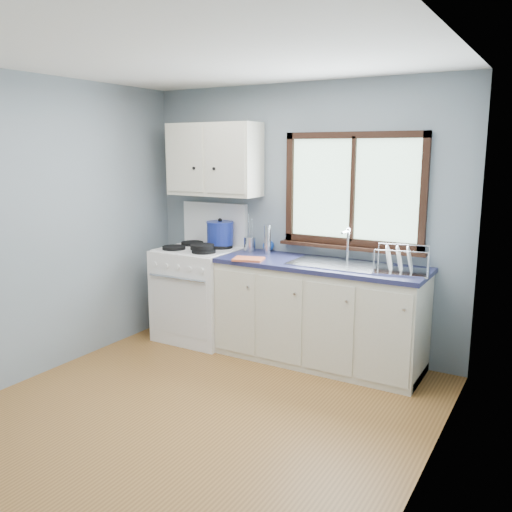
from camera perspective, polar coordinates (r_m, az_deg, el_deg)
The scene contains 18 objects.
floor at distance 4.06m, azimuth -7.35°, elevation -16.99°, with size 3.20×3.60×0.02m, color olive.
ceiling at distance 3.63m, azimuth -8.41°, elevation 20.75°, with size 3.20×3.60×0.02m, color white.
wall_back at distance 5.17m, azimuth 4.62°, elevation 3.92°, with size 3.20×0.02×2.50m, color gray.
wall_left at distance 4.79m, azimuth -23.22°, elevation 2.48°, with size 0.02×3.60×2.50m, color gray.
wall_right at distance 2.95m, azimuth 17.66°, elevation -2.07°, with size 0.02×3.60×2.50m, color gray.
gas_range at distance 5.51m, azimuth -6.01°, elevation -3.67°, with size 0.76×0.69×1.36m.
base_cabinets at distance 4.92m, azimuth 6.60°, elevation -6.52°, with size 1.85×0.60×0.88m.
countertop at distance 4.79m, azimuth 6.72°, elevation -0.93°, with size 1.89×0.64×0.04m, color #1A1D3F.
sink at distance 4.74m, azimuth 8.71°, elevation -1.64°, with size 0.84×0.46×0.44m.
window at distance 4.90m, azimuth 10.14°, elevation 6.04°, with size 1.36×0.10×1.03m.
upper_cabinets at distance 5.39m, azimuth -4.45°, elevation 10.09°, with size 0.95×0.35×0.70m.
skillet at distance 5.19m, azimuth -5.64°, elevation 0.96°, with size 0.37×0.30×0.05m.
stockpot at distance 5.42m, azimuth -3.80°, elevation 2.45°, with size 0.32×0.32×0.27m.
utensil_crock at distance 5.26m, azimuth -0.66°, elevation 1.26°, with size 0.13×0.13×0.36m.
thermos at distance 5.13m, azimuth 1.21°, elevation 1.74°, with size 0.06×0.06×0.28m, color silver.
soap_bottle at distance 5.25m, azimuth 1.24°, elevation 1.94°, with size 0.11×0.11×0.27m, color #1443AA.
dish_towel at distance 4.86m, azimuth -0.79°, elevation -0.33°, with size 0.26×0.19×0.02m, color #D45F37.
dish_rack at distance 4.52m, azimuth 14.96°, elevation -0.96°, with size 0.48×0.40×0.22m.
Camera 1 is at (2.22, -2.81, 1.90)m, focal length 38.00 mm.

